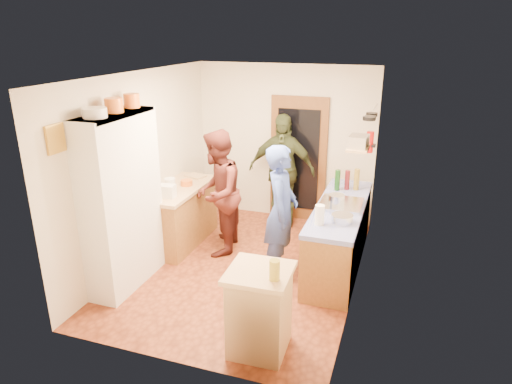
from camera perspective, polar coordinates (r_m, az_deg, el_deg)
The scene contains 44 objects.
floor at distance 6.39m, azimuth -1.46°, elevation -9.52°, with size 3.00×4.00×0.02m, color brown.
ceiling at distance 5.60m, azimuth -1.70°, elevation 14.57°, with size 3.00×4.00×0.02m, color silver.
wall_back at distance 7.71m, azimuth 3.62°, elevation 6.10°, with size 3.00×0.02×2.60m, color beige.
wall_front at distance 4.17m, azimuth -11.20°, elevation -6.42°, with size 3.00×0.02×2.60m, color beige.
wall_left at distance 6.52m, azimuth -14.13°, elevation 2.99°, with size 0.02×4.00×2.60m, color beige.
wall_right at distance 5.55m, azimuth 13.22°, elevation 0.13°, with size 0.02×4.00×2.60m, color beige.
door_frame at distance 7.68m, azimuth 5.31°, elevation 4.06°, with size 0.95×0.06×2.10m, color brown.
door_glass at distance 7.64m, azimuth 5.25°, elevation 4.00°, with size 0.70×0.02×1.70m, color black.
hutch_body at distance 5.85m, azimuth -16.38°, elevation -1.24°, with size 0.40×1.20×2.20m, color silver.
hutch_top_shelf at distance 5.57m, azimuth -17.45°, elevation 9.19°, with size 0.40×1.14×0.04m, color silver.
plate_stack at distance 5.31m, azimuth -19.51°, elevation 9.31°, with size 0.26×0.26×0.11m, color white.
orange_pot_a at distance 5.58m, azimuth -17.34°, elevation 10.31°, with size 0.21×0.21×0.17m, color orange.
orange_pot_b at distance 5.88m, azimuth -15.28°, elevation 10.96°, with size 0.19×0.19×0.17m, color orange.
left_counter_base at distance 7.02m, azimuth -9.46°, elevation -3.05°, with size 0.60×1.40×0.85m, color #98652D.
left_counter_top at distance 6.87m, azimuth -9.66°, elevation 0.42°, with size 0.64×1.44×0.05m, color tan.
toaster at distance 6.45m, azimuth -11.10°, elevation 0.13°, with size 0.23×0.16×0.18m, color white.
kettle at distance 6.73m, azimuth -10.70°, elevation 0.97°, with size 0.16×0.16×0.18m, color white.
orange_bowl at distance 6.90m, azimuth -8.68°, elevation 1.15°, with size 0.18×0.18×0.08m, color orange.
chopping_board at distance 7.30m, azimuth -7.56°, elevation 2.01°, with size 0.30×0.22×0.03m, color tan.
right_counter_base at distance 6.37m, azimuth 10.32°, elevation -5.60°, with size 0.60×2.20×0.84m, color #98652D.
right_counter_top at distance 6.20m, azimuth 10.57°, elevation -1.84°, with size 0.62×2.22×0.06m, color #1726B8.
hob at distance 6.16m, azimuth 10.57°, elevation -1.48°, with size 0.55×0.58×0.04m, color silver.
pot_on_hob at distance 6.05m, azimuth 10.02°, elevation -0.95°, with size 0.21×0.21×0.14m, color silver.
bottle_a at distance 6.69m, azimuth 10.14°, elevation 1.47°, with size 0.08×0.08×0.31m, color #143F14.
bottle_b at distance 6.75m, azimuth 11.34°, elevation 1.49°, with size 0.07×0.07×0.29m, color #591419.
bottle_c at distance 6.76m, azimuth 12.46°, elevation 1.54°, with size 0.08×0.08×0.31m, color olive.
paper_towel at distance 5.49m, azimuth 7.96°, elevation -2.85°, with size 0.11×0.11×0.25m, color white.
mixing_bowl at distance 5.61m, azimuth 10.71°, elevation -3.29°, with size 0.26×0.26×0.10m, color silver.
island_base at distance 4.73m, azimuth 0.43°, elevation -14.86°, with size 0.55×0.55×0.86m, color tan.
island_top at distance 4.48m, azimuth 0.44°, elevation -10.06°, with size 0.62×0.62×0.05m, color tan.
cutting_board at distance 4.53m, azimuth 0.01°, elevation -9.56°, with size 0.35×0.28×0.02m, color white.
oil_jar at distance 4.28m, azimuth 2.33°, elevation -9.72°, with size 0.10×0.10×0.20m, color #AD9E2D.
pan_rail at distance 6.85m, azimuth 14.70°, elevation 10.18°, with size 0.02×0.02×0.65m, color silver.
pan_hang_a at distance 6.71m, azimuth 13.96°, elevation 8.92°, with size 0.18×0.18×0.05m, color black.
pan_hang_b at distance 6.91m, azimuth 14.11°, elevation 9.04°, with size 0.16×0.16×0.05m, color black.
pan_hang_c at distance 7.10m, azimuth 14.27°, elevation 9.39°, with size 0.17×0.17×0.05m, color black.
wall_shelf at distance 5.88m, azimuth 12.64°, elevation 5.35°, with size 0.26×0.42×0.03m, color tan.
radio at distance 5.86m, azimuth 12.71°, elevation 6.20°, with size 0.22×0.30×0.15m, color silver.
ext_bracket at distance 7.14m, azimuth 14.48°, elevation 5.64°, with size 0.06×0.10×0.04m, color black.
fire_extinguisher at distance 7.13m, azimuth 14.04°, elevation 6.08°, with size 0.11×0.11×0.32m, color red.
picture_frame at distance 5.14m, azimuth -23.79°, elevation 6.11°, with size 0.03×0.25×0.30m, color gold.
person_hob at distance 5.89m, azimuth 3.46°, elevation -2.56°, with size 0.64×0.42×1.77m, color #33499D.
person_left at distance 6.54m, azimuth -4.48°, elevation -0.02°, with size 0.88×0.69×1.82m, color #4D1E19.
person_back at distance 7.47m, azimuth 3.30°, elevation 2.73°, with size 1.09×0.46×1.87m, color #333C21.
Camera 1 is at (1.94, -5.23, 3.11)m, focal length 32.00 mm.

